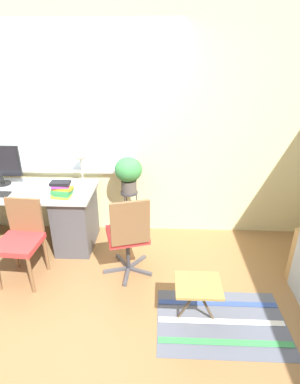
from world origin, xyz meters
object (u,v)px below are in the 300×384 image
Objects in this scene: desk_lamp at (81,160)px; folding_stool at (198,288)px; book_stack at (62,190)px; desk_chair_wooden at (21,238)px; mouse at (17,194)px; potted_plant at (129,172)px; plant_stand at (129,199)px; office_chair_swivel at (128,235)px.

folding_stool is at bearing -46.13° from desk_lamp.
desk_chair_wooden is (-0.33, -0.42, -0.35)m from book_stack.
potted_plant is (1.20, 0.35, 0.14)m from mouse.
book_stack is 1.74m from folding_stool.
mouse is at bearing -163.64° from plant_stand.
plant_stand is 1.50m from folding_stool.
office_chair_swivel reaches higher than book_stack.
mouse is 0.17× the size of desk_lamp.
mouse reaches higher than folding_stool.
potted_plant is (0.00, 0.00, 0.36)m from plant_stand.
book_stack is at bearing -150.83° from plant_stand.
desk_chair_wooden is at bearing -128.58° from book_stack.
book_stack is (0.52, -0.03, 0.07)m from mouse.
desk_lamp is 1.58× the size of book_stack.
book_stack is 0.61× the size of folding_stool.
mouse is 0.10× the size of plant_stand.
plant_stand is at bearing 29.17° from book_stack.
desk_chair_wooden reaches higher than plant_stand.
desk_lamp reaches higher than mouse.
desk_lamp is at bearing 29.94° from mouse.
book_stack is at bearing -3.21° from mouse.
office_chair_swivel reaches higher than desk_chair_wooden.
book_stack reaches higher than desk_chair_wooden.
potted_plant is (-0.06, 0.73, 0.40)m from office_chair_swivel.
office_chair_swivel is (0.75, -0.35, -0.33)m from book_stack.
desk_lamp is at bearing 72.54° from book_stack.
potted_plant reaches higher than folding_stool.
plant_stand is at bearing 118.68° from folding_stool.
folding_stool is (1.40, -0.92, -0.47)m from book_stack.
potted_plant is at bearing 29.17° from book_stack.
desk_chair_wooden is at bearing -141.85° from plant_stand.
potted_plant is 1.09× the size of folding_stool.
office_chair_swivel is at bearing -24.82° from book_stack.
office_chair_swivel is 0.88m from folding_stool.
desk_chair_wooden is 1.36m from potted_plant.
folding_stool is at bearing -61.32° from potted_plant.
book_stack is at bearing -150.83° from potted_plant.
folding_stool is at bearing -26.44° from mouse.
desk_lamp is 0.75m from plant_stand.
book_stack is 0.89m from office_chair_swivel.
plant_stand is at bearing 180.00° from potted_plant.
folding_stool is (1.73, -0.51, -0.11)m from desk_chair_wooden.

